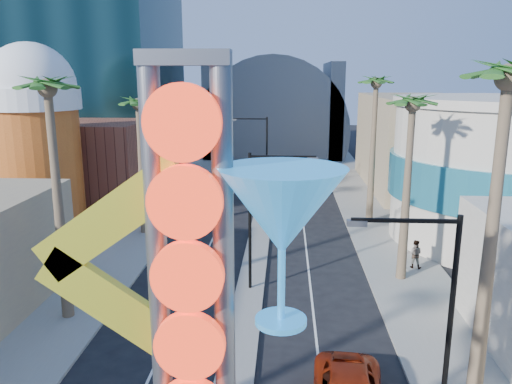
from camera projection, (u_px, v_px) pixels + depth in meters
name	position (u px, v px, depth m)	size (l,w,h in m)	color
sidewalk_west	(155.00, 215.00, 43.92)	(5.00, 100.00, 0.15)	gray
sidewalk_east	(373.00, 219.00, 42.80)	(5.00, 100.00, 0.15)	gray
median	(264.00, 208.00, 46.27)	(1.60, 84.00, 0.15)	gray
brick_filler_west	(92.00, 165.00, 46.32)	(10.00, 10.00, 8.00)	brown
filler_east	(416.00, 143.00, 53.93)	(10.00, 20.00, 10.00)	tan
beer_mug	(36.00, 133.00, 37.73)	(7.00, 7.00, 14.50)	#AC4716
turquoise_building	(506.00, 172.00, 36.26)	(16.60, 16.60, 10.60)	#BFB6A2
canopy	(274.00, 126.00, 78.36)	(22.00, 16.00, 22.00)	slate
neon_sign	(230.00, 307.00, 10.52)	(6.53, 2.60, 12.55)	gray
streetlight_0	(260.00, 208.00, 27.65)	(3.79, 0.25, 8.00)	black
streetlight_1	(262.00, 148.00, 51.05)	(3.79, 0.25, 8.00)	black
streetlight_2	(436.00, 312.00, 15.64)	(3.45, 0.25, 8.00)	black
palm_1	(49.00, 103.00, 22.97)	(2.40, 2.40, 12.70)	brown
palm_2	(138.00, 111.00, 36.89)	(2.40, 2.40, 11.20)	brown
palm_3	(174.00, 103.00, 48.55)	(2.40, 2.40, 11.20)	brown
palm_5	(506.00, 101.00, 15.98)	(2.40, 2.40, 13.20)	brown
palm_6	(412.00, 115.00, 27.95)	(2.40, 2.40, 11.70)	brown
palm_7	(376.00, 92.00, 39.41)	(2.40, 2.40, 12.70)	brown
pedestrian_b	(415.00, 254.00, 31.53)	(0.89, 0.69, 1.83)	gray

